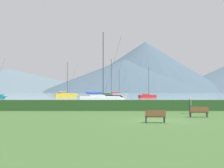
# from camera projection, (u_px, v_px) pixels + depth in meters

# --- Properties ---
(ground_plane) EXTENTS (1000.00, 1000.00, 0.00)m
(ground_plane) POSITION_uv_depth(u_px,v_px,m) (158.00, 121.00, 21.93)
(ground_plane) COLOR #3D602D
(harbor_water) EXTENTS (320.00, 246.00, 0.00)m
(harbor_water) POSITION_uv_depth(u_px,v_px,m) (118.00, 95.00, 158.90)
(harbor_water) COLOR gray
(harbor_water) RESTS_ON ground_plane
(hedge_line) EXTENTS (80.00, 1.20, 1.27)m
(hedge_line) POSITION_uv_depth(u_px,v_px,m) (143.00, 105.00, 32.94)
(hedge_line) COLOR #284C23
(hedge_line) RESTS_ON ground_plane
(sailboat_slip_0) EXTENTS (7.59, 3.48, 11.54)m
(sailboat_slip_0) POSITION_uv_depth(u_px,v_px,m) (110.00, 96.00, 80.26)
(sailboat_slip_0) COLOR black
(sailboat_slip_0) RESTS_ON harbor_water
(sailboat_slip_1) EXTENTS (6.72, 3.69, 10.13)m
(sailboat_slip_1) POSITION_uv_depth(u_px,v_px,m) (148.00, 96.00, 91.65)
(sailboat_slip_1) COLOR red
(sailboat_slip_1) RESTS_ON harbor_water
(sailboat_slip_2) EXTENTS (9.24, 3.58, 14.00)m
(sailboat_slip_2) POSITION_uv_depth(u_px,v_px,m) (100.00, 99.00, 54.93)
(sailboat_slip_2) COLOR white
(sailboat_slip_2) RESTS_ON harbor_water
(sailboat_slip_4) EXTENTS (7.96, 3.64, 10.12)m
(sailboat_slip_4) POSITION_uv_depth(u_px,v_px,m) (118.00, 95.00, 103.39)
(sailboat_slip_4) COLOR #9E9EA3
(sailboat_slip_4) RESTS_ON harbor_water
(sailboat_slip_7) EXTENTS (8.97, 4.94, 12.84)m
(sailboat_slip_7) POSITION_uv_depth(u_px,v_px,m) (66.00, 95.00, 102.34)
(sailboat_slip_7) COLOR gold
(sailboat_slip_7) RESTS_ON harbor_water
(park_bench_near_path) EXTENTS (1.64, 0.53, 0.95)m
(park_bench_near_path) POSITION_uv_depth(u_px,v_px,m) (199.00, 111.00, 24.66)
(park_bench_near_path) COLOR brown
(park_bench_near_path) RESTS_ON ground_plane
(park_bench_under_tree) EXTENTS (1.51, 0.51, 0.95)m
(park_bench_under_tree) POSITION_uv_depth(u_px,v_px,m) (155.00, 116.00, 20.47)
(park_bench_under_tree) COLOR brown
(park_bench_under_tree) RESTS_ON ground_plane
(person_seated_viewer) EXTENTS (0.36, 0.56, 1.65)m
(person_seated_viewer) POSITION_uv_depth(u_px,v_px,m) (190.00, 104.00, 28.38)
(person_seated_viewer) COLOR #2D3347
(person_seated_viewer) RESTS_ON ground_plane
(distant_hill_west_ridge) EXTENTS (320.97, 320.97, 35.76)m
(distant_hill_west_ridge) POSITION_uv_depth(u_px,v_px,m) (6.00, 80.00, 424.13)
(distant_hill_west_ridge) COLOR slate
(distant_hill_west_ridge) RESTS_ON ground_plane
(distant_hill_central_peak) EXTENTS (209.22, 209.22, 68.65)m
(distant_hill_central_peak) POSITION_uv_depth(u_px,v_px,m) (145.00, 67.00, 377.97)
(distant_hill_central_peak) COLOR #425666
(distant_hill_central_peak) RESTS_ON ground_plane
(distant_hill_east_ridge) EXTENTS (207.74, 207.74, 40.80)m
(distant_hill_east_ridge) POSITION_uv_depth(u_px,v_px,m) (125.00, 76.00, 342.78)
(distant_hill_east_ridge) COLOR #425666
(distant_hill_east_ridge) RESTS_ON ground_plane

